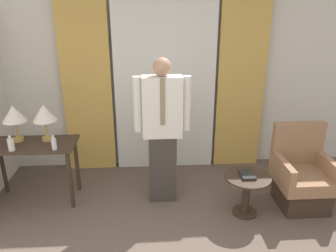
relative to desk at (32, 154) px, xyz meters
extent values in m
cube|color=silver|center=(1.68, 0.97, 0.70)|extent=(10.00, 0.06, 2.70)
cube|color=white|center=(1.68, 0.84, 0.64)|extent=(1.43, 0.06, 2.58)
cube|color=gold|center=(0.58, 0.84, 0.64)|extent=(0.68, 0.06, 2.58)
cube|color=gold|center=(2.77, 0.84, 0.64)|extent=(0.68, 0.06, 2.58)
cube|color=#38281E|center=(0.00, 0.00, 0.12)|extent=(1.07, 0.53, 0.03)
cylinder|color=#38281E|center=(0.48, -0.20, -0.27)|extent=(0.05, 0.05, 0.75)
cylinder|color=#38281E|center=(-0.48, 0.20, -0.27)|extent=(0.05, 0.05, 0.75)
cylinder|color=#38281E|center=(0.48, 0.20, -0.27)|extent=(0.05, 0.05, 0.75)
cylinder|color=tan|center=(-0.18, 0.10, 0.15)|extent=(0.14, 0.14, 0.04)
cylinder|color=tan|center=(-0.18, 0.10, 0.28)|extent=(0.02, 0.02, 0.21)
cone|color=silver|center=(-0.18, 0.10, 0.49)|extent=(0.29, 0.29, 0.20)
cylinder|color=tan|center=(0.18, 0.10, 0.15)|extent=(0.14, 0.14, 0.04)
cylinder|color=tan|center=(0.18, 0.10, 0.28)|extent=(0.02, 0.02, 0.21)
cone|color=silver|center=(0.18, 0.10, 0.49)|extent=(0.29, 0.29, 0.20)
cylinder|color=silver|center=(-0.15, -0.18, 0.21)|extent=(0.07, 0.07, 0.14)
cylinder|color=silver|center=(-0.15, -0.18, 0.30)|extent=(0.03, 0.03, 0.04)
cylinder|color=silver|center=(0.34, -0.19, 0.20)|extent=(0.06, 0.06, 0.14)
cylinder|color=silver|center=(0.34, -0.19, 0.29)|extent=(0.02, 0.02, 0.04)
cube|color=#38332D|center=(1.59, -0.08, -0.21)|extent=(0.34, 0.18, 0.87)
cube|color=silver|center=(1.59, -0.08, 0.59)|extent=(0.47, 0.21, 0.73)
cube|color=#847556|center=(1.59, -0.19, 0.68)|extent=(0.06, 0.01, 0.55)
cylinder|color=silver|center=(1.31, -0.08, 0.63)|extent=(0.10, 0.10, 0.65)
cylinder|color=silver|center=(1.88, -0.08, 0.63)|extent=(0.10, 0.10, 0.65)
sphere|color=tan|center=(1.59, -0.08, 1.06)|extent=(0.21, 0.21, 0.21)
cube|color=#38281E|center=(3.29, -0.35, -0.50)|extent=(0.54, 0.54, 0.30)
cube|color=#936B4C|center=(3.29, -0.35, -0.27)|extent=(0.64, 0.63, 0.16)
cube|color=#936B4C|center=(3.29, -0.07, 0.08)|extent=(0.64, 0.10, 0.54)
cube|color=#936B4C|center=(3.01, -0.35, -0.10)|extent=(0.08, 0.63, 0.18)
cube|color=#936B4C|center=(3.57, -0.35, -0.10)|extent=(0.08, 0.63, 0.18)
cylinder|color=#38281E|center=(2.56, -0.46, -0.63)|extent=(0.29, 0.29, 0.02)
cylinder|color=#38281E|center=(2.56, -0.46, -0.41)|extent=(0.09, 0.09, 0.48)
cylinder|color=#38281E|center=(2.56, -0.46, -0.16)|extent=(0.54, 0.54, 0.03)
cube|color=black|center=(2.55, -0.45, -0.13)|extent=(0.16, 0.23, 0.03)
camera|label=1|loc=(1.43, -3.71, 1.73)|focal=35.00mm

